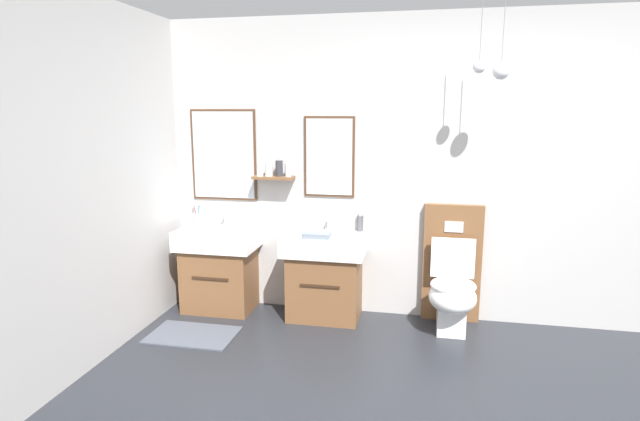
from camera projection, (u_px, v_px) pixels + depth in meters
The scene contains 11 objects.
wall_back at pixel (473, 171), 4.26m from camera, with size 5.48×0.56×2.53m.
wall_left at pixel (8, 201), 2.89m from camera, with size 0.12×4.07×2.53m, color #B7B5B2.
bath_mat at pixel (193, 335), 4.12m from camera, with size 0.68×0.44×0.01m, color #474C56.
vanity_sink_left at pixel (220, 267), 4.61m from camera, with size 0.69×0.48×0.74m.
tap_on_left_sink at pixel (225, 217), 4.69m from camera, with size 0.03×0.13×0.11m.
vanity_sink_right at pixel (325, 273), 4.42m from camera, with size 0.69×0.48×0.74m.
tap_on_right_sink at pixel (329, 222), 4.50m from camera, with size 0.03×0.13×0.11m.
toilet at pixel (452, 284), 4.21m from camera, with size 0.48×0.62×1.00m.
toothbrush_cup at pixel (197, 218), 4.74m from camera, with size 0.07×0.07×0.21m.
soap_dispenser at pixel (360, 223), 4.45m from camera, with size 0.06×0.06×0.17m.
folded_hand_towel at pixel (317, 235), 4.23m from camera, with size 0.22×0.16×0.04m, color gray.
Camera 1 is at (-0.40, -2.44, 1.76)m, focal length 29.08 mm.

